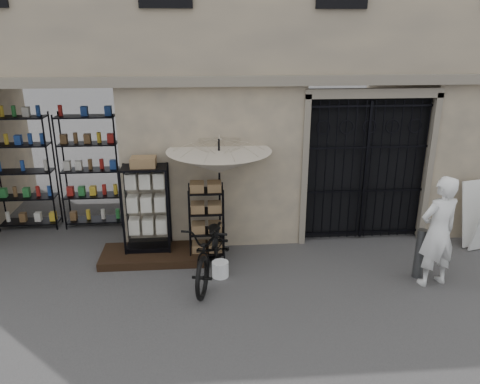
{
  "coord_description": "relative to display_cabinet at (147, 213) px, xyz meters",
  "views": [
    {
      "loc": [
        -1.44,
        -6.51,
        4.14
      ],
      "look_at": [
        -0.8,
        1.4,
        1.35
      ],
      "focal_mm": 35.0,
      "sensor_mm": 36.0,
      "label": 1
    }
  ],
  "objects": [
    {
      "name": "ground",
      "position": [
        2.52,
        -1.72,
        -0.88
      ],
      "size": [
        80.0,
        80.0,
        0.0
      ],
      "primitive_type": "plane",
      "color": "black",
      "rests_on": "ground"
    },
    {
      "name": "main_building",
      "position": [
        2.52,
        2.28,
        3.62
      ],
      "size": [
        14.0,
        4.0,
        9.0
      ],
      "primitive_type": "cube",
      "color": "tan",
      "rests_on": "ground"
    },
    {
      "name": "shop_recess",
      "position": [
        -1.98,
        1.08,
        0.62
      ],
      "size": [
        3.0,
        1.7,
        3.0
      ],
      "primitive_type": "cube",
      "color": "black",
      "rests_on": "ground"
    },
    {
      "name": "shop_shelving",
      "position": [
        -2.03,
        1.58,
        0.37
      ],
      "size": [
        2.7,
        0.5,
        2.5
      ],
      "primitive_type": "cube",
      "color": "black",
      "rests_on": "ground"
    },
    {
      "name": "iron_gate",
      "position": [
        4.27,
        0.55,
        0.62
      ],
      "size": [
        2.5,
        0.21,
        3.0
      ],
      "color": "black",
      "rests_on": "ground"
    },
    {
      "name": "step_platform",
      "position": [
        0.12,
        -0.17,
        -0.8
      ],
      "size": [
        2.0,
        0.9,
        0.15
      ],
      "primitive_type": "cube",
      "color": "black",
      "rests_on": "ground"
    },
    {
      "name": "display_cabinet",
      "position": [
        0.0,
        0.0,
        0.0
      ],
      "size": [
        0.88,
        0.62,
        1.75
      ],
      "rotation": [
        0.0,
        0.0,
        0.16
      ],
      "color": "black",
      "rests_on": "step_platform"
    },
    {
      "name": "wire_rack",
      "position": [
        1.11,
        -0.19,
        -0.18
      ],
      "size": [
        0.75,
        0.67,
        1.43
      ],
      "rotation": [
        0.0,
        0.0,
        0.44
      ],
      "color": "black",
      "rests_on": "ground"
    },
    {
      "name": "market_umbrella",
      "position": [
        1.36,
        -0.04,
        1.08
      ],
      "size": [
        2.02,
        2.04,
        2.72
      ],
      "rotation": [
        0.0,
        0.0,
        -0.24
      ],
      "color": "black",
      "rests_on": "ground"
    },
    {
      "name": "white_bucket",
      "position": [
        1.33,
        -0.94,
        -0.74
      ],
      "size": [
        0.34,
        0.34,
        0.28
      ],
      "primitive_type": "cylinder",
      "rotation": [
        0.0,
        0.0,
        -0.17
      ],
      "color": "white",
      "rests_on": "ground"
    },
    {
      "name": "bicycle",
      "position": [
        1.19,
        -0.93,
        -0.88
      ],
      "size": [
        0.98,
        1.26,
        2.13
      ],
      "primitive_type": "imported",
      "rotation": [
        0.0,
        0.0,
        -0.23
      ],
      "color": "black",
      "rests_on": "ground"
    },
    {
      "name": "steel_bollard",
      "position": [
        4.77,
        -1.23,
        -0.43
      ],
      "size": [
        0.22,
        0.22,
        0.9
      ],
      "primitive_type": "cylinder",
      "rotation": [
        0.0,
        0.0,
        -0.41
      ],
      "color": "#505355",
      "rests_on": "ground"
    },
    {
      "name": "shopkeeper",
      "position": [
        4.91,
        -1.46,
        -0.88
      ],
      "size": [
        1.14,
        2.04,
        0.46
      ],
      "primitive_type": "imported",
      "rotation": [
        0.0,
        0.0,
        3.38
      ],
      "color": "white",
      "rests_on": "ground"
    }
  ]
}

